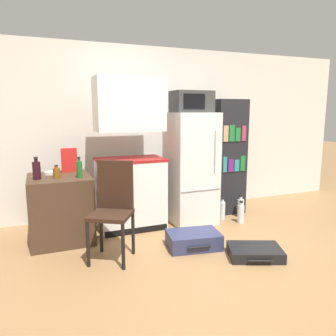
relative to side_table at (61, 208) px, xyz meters
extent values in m
plane|color=olive|center=(1.48, -1.23, -0.39)|extent=(24.00, 24.00, 0.00)
cube|color=silver|center=(1.68, 0.77, 0.84)|extent=(6.40, 0.10, 2.47)
cube|color=#422D1E|center=(0.00, 0.00, 0.00)|extent=(0.71, 0.74, 0.78)
cube|color=white|center=(0.89, 0.10, 0.06)|extent=(0.85, 0.53, 0.91)
cube|color=maroon|center=(0.89, 0.10, 0.53)|extent=(0.87, 0.54, 0.03)
cube|color=white|center=(0.89, 0.10, 1.23)|extent=(0.85, 0.45, 0.67)
cube|color=black|center=(0.89, -0.17, -0.35)|extent=(0.82, 0.01, 0.08)
cube|color=silver|center=(1.74, 0.05, 0.37)|extent=(0.60, 0.65, 1.52)
cube|color=gray|center=(1.74, -0.28, 0.13)|extent=(0.57, 0.01, 0.01)
cylinder|color=silver|center=(1.94, -0.29, 0.64)|extent=(0.02, 0.02, 0.53)
cube|color=#333333|center=(1.74, 0.05, 1.27)|extent=(0.52, 0.36, 0.28)
cube|color=black|center=(1.70, -0.14, 1.27)|extent=(0.30, 0.01, 0.19)
cube|color=black|center=(2.44, 0.21, 0.46)|extent=(0.48, 0.32, 1.71)
cube|color=teal|center=(2.29, 0.04, 0.38)|extent=(0.06, 0.01, 0.22)
cube|color=#661E75|center=(2.39, 0.04, 0.36)|extent=(0.09, 0.01, 0.19)
cube|color=teal|center=(2.49, 0.04, 0.36)|extent=(0.08, 0.01, 0.17)
cube|color=#1E7033|center=(2.60, 0.04, 0.38)|extent=(0.08, 0.01, 0.22)
cube|color=tan|center=(2.29, 0.04, 0.83)|extent=(0.08, 0.01, 0.23)
cube|color=#1E7033|center=(2.39, 0.04, 0.83)|extent=(0.09, 0.01, 0.23)
cube|color=#1E7033|center=(2.49, 0.04, 0.81)|extent=(0.08, 0.01, 0.20)
cube|color=#A33351|center=(2.60, 0.04, 0.83)|extent=(0.07, 0.01, 0.22)
cylinder|color=brown|center=(-0.03, -0.09, 0.45)|extent=(0.08, 0.08, 0.12)
cylinder|color=brown|center=(-0.03, -0.09, 0.52)|extent=(0.04, 0.04, 0.02)
cylinder|color=black|center=(-0.03, -0.09, 0.54)|extent=(0.04, 0.04, 0.01)
cylinder|color=black|center=(-0.24, -0.09, 0.49)|extent=(0.09, 0.09, 0.20)
cylinder|color=black|center=(-0.24, -0.09, 0.61)|extent=(0.04, 0.04, 0.04)
cylinder|color=black|center=(-0.24, -0.09, 0.64)|extent=(0.05, 0.05, 0.02)
cylinder|color=#1E6028|center=(0.22, -0.17, 0.49)|extent=(0.07, 0.07, 0.19)
cylinder|color=#1E6028|center=(0.22, -0.17, 0.60)|extent=(0.03, 0.03, 0.03)
cylinder|color=black|center=(0.22, -0.17, 0.62)|extent=(0.03, 0.03, 0.02)
cylinder|color=silver|center=(-0.10, 0.15, 0.41)|extent=(0.13, 0.13, 0.04)
cube|color=red|center=(0.15, 0.24, 0.54)|extent=(0.19, 0.07, 0.30)
cylinder|color=black|center=(0.19, -0.84, -0.16)|extent=(0.04, 0.04, 0.47)
cylinder|color=black|center=(0.50, -1.03, -0.16)|extent=(0.04, 0.04, 0.47)
cylinder|color=black|center=(0.38, -0.53, -0.16)|extent=(0.04, 0.04, 0.47)
cylinder|color=black|center=(0.69, -0.72, -0.16)|extent=(0.04, 0.04, 0.47)
cube|color=#331E14|center=(0.44, -0.78, 0.10)|extent=(0.55, 0.55, 0.04)
cube|color=#331E14|center=(0.54, -0.63, 0.38)|extent=(0.35, 0.24, 0.52)
cube|color=navy|center=(1.38, -0.81, -0.30)|extent=(0.64, 0.48, 0.18)
cylinder|color=black|center=(1.35, -1.02, -0.30)|extent=(0.26, 0.06, 0.02)
cube|color=black|center=(1.88, -1.28, -0.34)|extent=(0.65, 0.56, 0.11)
cylinder|color=black|center=(1.80, -1.47, -0.34)|extent=(0.24, 0.11, 0.02)
cylinder|color=silver|center=(2.20, -0.07, -0.27)|extent=(0.08, 0.08, 0.25)
cylinder|color=silver|center=(2.20, -0.07, -0.12)|extent=(0.04, 0.04, 0.05)
cylinder|color=black|center=(2.20, -0.07, -0.08)|extent=(0.04, 0.04, 0.03)
cylinder|color=silver|center=(2.51, -0.08, -0.26)|extent=(0.09, 0.09, 0.26)
cylinder|color=silver|center=(2.51, -0.08, -0.11)|extent=(0.04, 0.04, 0.05)
cylinder|color=black|center=(2.51, -0.08, -0.07)|extent=(0.05, 0.05, 0.03)
cylinder|color=silver|center=(2.36, -0.30, -0.27)|extent=(0.09, 0.09, 0.25)
cylinder|color=silver|center=(2.36, -0.30, -0.12)|extent=(0.04, 0.04, 0.04)
cylinder|color=black|center=(2.36, -0.30, -0.09)|extent=(0.05, 0.05, 0.03)
camera|label=1|loc=(-0.20, -3.99, 1.16)|focal=35.00mm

